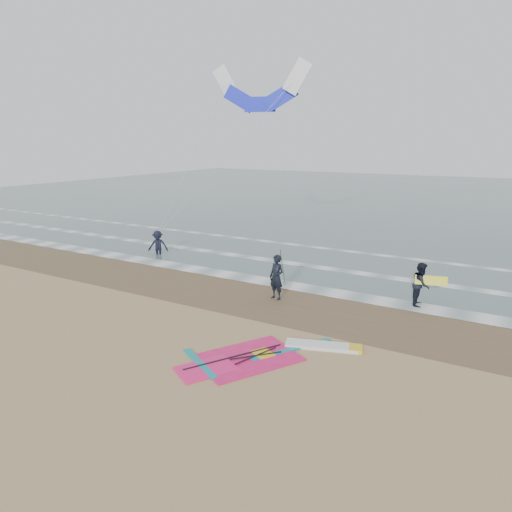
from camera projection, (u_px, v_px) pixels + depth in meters
The scene contains 11 objects.
ground at pixel (192, 353), 15.18m from camera, with size 120.00×120.00×0.00m, color tan.
sea_water at pixel (435, 199), 55.49m from camera, with size 120.00×80.00×0.02m, color #47605E.
wet_sand_band at pixel (275, 300), 20.22m from camera, with size 120.00×5.00×0.01m, color brown.
foam_waterline at pixel (315, 275), 23.95m from camera, with size 120.00×9.15×0.02m.
windsurf_rig at pixel (269, 355), 14.99m from camera, with size 5.33×5.05×0.13m.
person_standing at pixel (277, 277), 20.17m from camera, with size 0.74×0.49×2.03m, color black.
person_walking at pixel (421, 284), 19.41m from camera, with size 0.92×0.72×1.89m, color black.
person_wading at pixel (158, 240), 28.05m from camera, with size 1.21×0.70×1.88m, color black.
held_pole at pixel (283, 268), 19.91m from camera, with size 0.17×0.86×1.82m.
carried_kiteboard at pixel (431, 281), 19.07m from camera, with size 1.30×0.51×0.39m.
surf_kite at pixel (260, 92), 26.47m from camera, with size 8.36×3.99×10.06m.
Camera 1 is at (8.81, -11.00, 6.87)m, focal length 32.00 mm.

